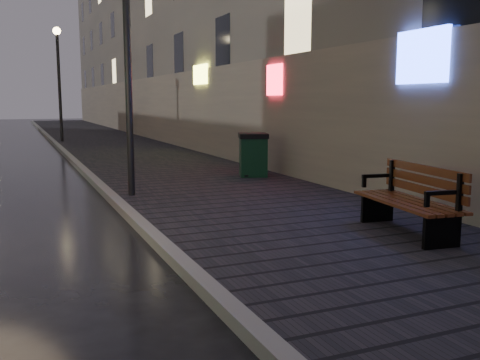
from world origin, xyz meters
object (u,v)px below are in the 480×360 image
at_px(lamp_far, 59,70).
at_px(bench, 412,199).
at_px(lamp_near, 127,27).
at_px(trash_bin, 253,154).

height_order(lamp_far, bench, lamp_far).
relative_size(lamp_near, bench, 2.61).
bearing_deg(bench, lamp_far, 105.69).
height_order(lamp_near, lamp_far, same).
distance_m(bench, trash_bin, 6.33).
relative_size(lamp_near, trash_bin, 4.83).
xyz_separation_m(lamp_near, bench, (3.08, -4.75, -2.84)).
distance_m(lamp_near, bench, 6.33).
relative_size(lamp_far, trash_bin, 4.83).
xyz_separation_m(lamp_far, bench, (3.08, -20.75, -2.84)).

